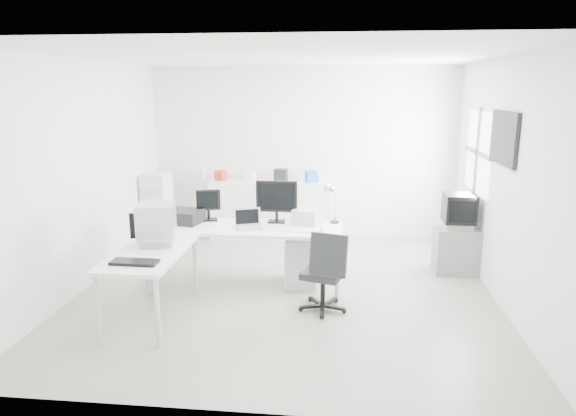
# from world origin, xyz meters

# --- Properties ---
(floor) EXTENTS (5.00, 5.00, 0.01)m
(floor) POSITION_xyz_m (0.00, 0.00, 0.00)
(floor) COLOR #BCB4A8
(floor) RESTS_ON ground
(ceiling) EXTENTS (5.00, 5.00, 0.01)m
(ceiling) POSITION_xyz_m (0.00, 0.00, 2.80)
(ceiling) COLOR white
(ceiling) RESTS_ON back_wall
(back_wall) EXTENTS (5.00, 0.02, 2.80)m
(back_wall) POSITION_xyz_m (0.00, 2.50, 1.40)
(back_wall) COLOR white
(back_wall) RESTS_ON floor
(left_wall) EXTENTS (0.02, 5.00, 2.80)m
(left_wall) POSITION_xyz_m (-2.50, 0.00, 1.40)
(left_wall) COLOR white
(left_wall) RESTS_ON floor
(right_wall) EXTENTS (0.02, 5.00, 2.80)m
(right_wall) POSITION_xyz_m (2.50, 0.00, 1.40)
(right_wall) COLOR white
(right_wall) RESTS_ON floor
(window) EXTENTS (0.02, 1.20, 1.10)m
(window) POSITION_xyz_m (2.48, 1.20, 1.60)
(window) COLOR white
(window) RESTS_ON right_wall
(wall_picture) EXTENTS (0.04, 0.90, 0.60)m
(wall_picture) POSITION_xyz_m (2.47, 0.10, 1.90)
(wall_picture) COLOR black
(wall_picture) RESTS_ON right_wall
(main_desk) EXTENTS (2.40, 0.80, 0.75)m
(main_desk) POSITION_xyz_m (-0.52, 0.19, 0.38)
(main_desk) COLOR white
(main_desk) RESTS_ON floor
(side_desk) EXTENTS (0.70, 1.40, 0.75)m
(side_desk) POSITION_xyz_m (-1.37, -0.91, 0.38)
(side_desk) COLOR white
(side_desk) RESTS_ON floor
(drawer_pedestal) EXTENTS (0.40, 0.50, 0.60)m
(drawer_pedestal) POSITION_xyz_m (0.18, 0.24, 0.30)
(drawer_pedestal) COLOR white
(drawer_pedestal) RESTS_ON floor
(inkjet_printer) EXTENTS (0.53, 0.45, 0.17)m
(inkjet_printer) POSITION_xyz_m (-1.37, 0.29, 0.83)
(inkjet_printer) COLOR black
(inkjet_printer) RESTS_ON main_desk
(lcd_monitor_small) EXTENTS (0.35, 0.26, 0.40)m
(lcd_monitor_small) POSITION_xyz_m (-1.07, 0.44, 0.95)
(lcd_monitor_small) COLOR black
(lcd_monitor_small) RESTS_ON main_desk
(lcd_monitor_large) EXTENTS (0.53, 0.21, 0.55)m
(lcd_monitor_large) POSITION_xyz_m (-0.17, 0.44, 1.03)
(lcd_monitor_large) COLOR black
(lcd_monitor_large) RESTS_ON main_desk
(laptop) EXTENTS (0.40, 0.41, 0.21)m
(laptop) POSITION_xyz_m (-0.47, 0.09, 0.85)
(laptop) COLOR #B7B7BA
(laptop) RESTS_ON main_desk
(white_keyboard) EXTENTS (0.38, 0.16, 0.02)m
(white_keyboard) POSITION_xyz_m (0.13, 0.04, 0.76)
(white_keyboard) COLOR white
(white_keyboard) RESTS_ON main_desk
(white_mouse) EXTENTS (0.07, 0.07, 0.07)m
(white_mouse) POSITION_xyz_m (0.43, 0.09, 0.78)
(white_mouse) COLOR white
(white_mouse) RESTS_ON main_desk
(laser_printer) EXTENTS (0.40, 0.37, 0.19)m
(laser_printer) POSITION_xyz_m (0.23, 0.41, 0.84)
(laser_printer) COLOR #B6B6B6
(laser_printer) RESTS_ON main_desk
(desk_lamp) EXTENTS (0.17, 0.17, 0.48)m
(desk_lamp) POSITION_xyz_m (0.58, 0.49, 0.99)
(desk_lamp) COLOR silver
(desk_lamp) RESTS_ON main_desk
(crt_monitor) EXTENTS (0.51, 0.51, 0.49)m
(crt_monitor) POSITION_xyz_m (-1.37, -0.66, 0.99)
(crt_monitor) COLOR #B7B7BA
(crt_monitor) RESTS_ON side_desk
(black_keyboard) EXTENTS (0.47, 0.19, 0.03)m
(black_keyboard) POSITION_xyz_m (-1.37, -1.31, 0.77)
(black_keyboard) COLOR black
(black_keyboard) RESTS_ON side_desk
(office_chair) EXTENTS (0.69, 0.69, 0.95)m
(office_chair) POSITION_xyz_m (0.47, -0.54, 0.48)
(office_chair) COLOR black
(office_chair) RESTS_ON floor
(tv_cabinet) EXTENTS (0.57, 0.47, 0.62)m
(tv_cabinet) POSITION_xyz_m (2.22, 0.89, 0.31)
(tv_cabinet) COLOR slate
(tv_cabinet) RESTS_ON floor
(crt_tv) EXTENTS (0.50, 0.48, 0.45)m
(crt_tv) POSITION_xyz_m (2.22, 0.89, 0.85)
(crt_tv) COLOR black
(crt_tv) RESTS_ON tv_cabinet
(sideboard) EXTENTS (1.92, 0.48, 0.96)m
(sideboard) POSITION_xyz_m (-0.53, 2.24, 0.48)
(sideboard) COLOR white
(sideboard) RESTS_ON floor
(clutter_box_a) EXTENTS (0.21, 0.20, 0.16)m
(clutter_box_a) POSITION_xyz_m (-1.33, 2.24, 1.04)
(clutter_box_a) COLOR red
(clutter_box_a) RESTS_ON sideboard
(clutter_box_b) EXTENTS (0.19, 0.17, 0.16)m
(clutter_box_b) POSITION_xyz_m (-0.83, 2.24, 1.04)
(clutter_box_b) COLOR white
(clutter_box_b) RESTS_ON sideboard
(clutter_box_c) EXTENTS (0.22, 0.20, 0.20)m
(clutter_box_c) POSITION_xyz_m (-0.33, 2.24, 1.06)
(clutter_box_c) COLOR black
(clutter_box_c) RESTS_ON sideboard
(clutter_box_d) EXTENTS (0.22, 0.21, 0.18)m
(clutter_box_d) POSITION_xyz_m (0.17, 2.24, 1.05)
(clutter_box_d) COLOR blue
(clutter_box_d) RESTS_ON sideboard
(clutter_bottle) EXTENTS (0.07, 0.07, 0.22)m
(clutter_bottle) POSITION_xyz_m (-1.63, 2.28, 1.07)
(clutter_bottle) COLOR white
(clutter_bottle) RESTS_ON sideboard
(filing_cabinet) EXTENTS (0.39, 0.47, 1.12)m
(filing_cabinet) POSITION_xyz_m (-2.28, 1.81, 0.56)
(filing_cabinet) COLOR white
(filing_cabinet) RESTS_ON floor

